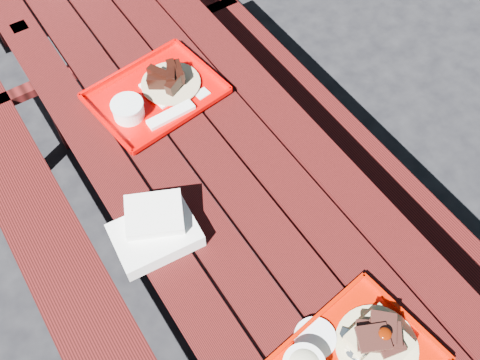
% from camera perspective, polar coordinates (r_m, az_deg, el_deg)
% --- Properties ---
extents(ground, '(60.00, 60.00, 0.00)m').
position_cam_1_polar(ground, '(2.38, -2.01, -8.33)').
color(ground, black).
rests_on(ground, ground).
extents(picnic_table_near, '(1.41, 2.40, 0.75)m').
position_cam_1_polar(picnic_table_near, '(1.89, -2.50, -1.15)').
color(picnic_table_near, '#440D0D').
rests_on(picnic_table_near, ground).
extents(near_tray, '(0.44, 0.37, 0.13)m').
position_cam_1_polar(near_tray, '(1.45, 11.73, -18.14)').
color(near_tray, '#B91100').
rests_on(near_tray, picnic_table_near).
extents(far_tray, '(0.47, 0.39, 0.07)m').
position_cam_1_polar(far_tray, '(1.90, -9.05, 9.01)').
color(far_tray, '#DA0000').
rests_on(far_tray, picnic_table_near).
extents(white_cloth, '(0.25, 0.22, 0.10)m').
position_cam_1_polar(white_cloth, '(1.57, -9.04, -5.23)').
color(white_cloth, white).
rests_on(white_cloth, picnic_table_near).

